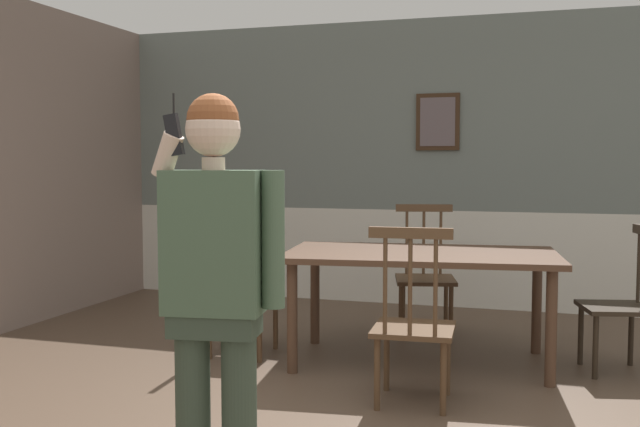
{
  "coord_description": "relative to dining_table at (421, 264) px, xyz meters",
  "views": [
    {
      "loc": [
        1.02,
        -3.28,
        1.39
      ],
      "look_at": [
        0.01,
        0.02,
        1.14
      ],
      "focal_mm": 41.06,
      "sensor_mm": 36.0,
      "label": 1
    }
  ],
  "objects": [
    {
      "name": "room_back_partition",
      "position": [
        -0.22,
        2.07,
        0.63
      ],
      "size": [
        6.38,
        0.17,
        2.73
      ],
      "color": "slate",
      "rests_on": "ground_plane"
    },
    {
      "name": "chair_by_doorway",
      "position": [
        -0.11,
        0.88,
        -0.21
      ],
      "size": [
        0.56,
        0.56,
        1.03
      ],
      "rotation": [
        0.0,
        0.0,
        3.37
      ],
      "color": "#513823",
      "rests_on": "ground_plane"
    },
    {
      "name": "person_figure",
      "position": [
        -0.43,
        -2.35,
        0.25
      ],
      "size": [
        0.54,
        0.26,
        1.65
      ],
      "rotation": [
        0.0,
        0.0,
        3.28
      ],
      "color": "#3A493A",
      "rests_on": "ground_plane"
    },
    {
      "name": "chair_at_table_head",
      "position": [
        0.1,
        -0.88,
        -0.21
      ],
      "size": [
        0.48,
        0.48,
        1.03
      ],
      "rotation": [
        0.0,
        0.0,
        0.06
      ],
      "color": "#513823",
      "rests_on": "ground_plane"
    },
    {
      "name": "dining_table",
      "position": [
        0.0,
        0.0,
        0.0
      ],
      "size": [
        1.93,
        1.2,
        0.77
      ],
      "rotation": [
        0.0,
        0.0,
        0.12
      ],
      "color": "#4C3323",
      "rests_on": "ground_plane"
    },
    {
      "name": "chair_opposite_corner",
      "position": [
        1.29,
        0.16,
        -0.23
      ],
      "size": [
        0.5,
        0.5,
        0.97
      ],
      "rotation": [
        0.0,
        0.0,
        1.8
      ],
      "color": "#2D2319",
      "rests_on": "ground_plane"
    },
    {
      "name": "chair_near_window",
      "position": [
        -1.29,
        -0.15,
        -0.23
      ],
      "size": [
        0.49,
        0.49,
        0.92
      ],
      "rotation": [
        0.0,
        0.0,
        4.77
      ],
      "color": "#513823",
      "rests_on": "ground_plane"
    }
  ]
}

